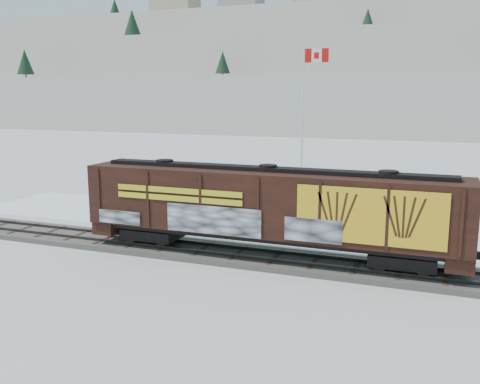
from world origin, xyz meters
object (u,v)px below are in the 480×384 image
at_px(hopper_railcar, 268,205).
at_px(car_dark, 297,213).
at_px(car_silver, 116,200).
at_px(car_white, 239,208).
at_px(flagpole, 303,147).

bearing_deg(hopper_railcar, car_dark, 94.63).
height_order(hopper_railcar, car_silver, hopper_railcar).
bearing_deg(car_white, car_silver, 73.30).
distance_m(hopper_railcar, car_dark, 8.48).
relative_size(hopper_railcar, car_silver, 4.85).
bearing_deg(flagpole, hopper_railcar, -82.34).
relative_size(car_silver, car_white, 0.97).
bearing_deg(car_dark, car_silver, 104.37).
bearing_deg(car_dark, flagpole, 23.55).
xyz_separation_m(flagpole, car_dark, (1.32, -6.60, -3.68)).
distance_m(hopper_railcar, car_white, 9.85).
height_order(flagpole, car_silver, flagpole).
relative_size(flagpole, car_dark, 2.55).
height_order(car_white, car_dark, car_dark).
height_order(flagpole, car_white, flagpole).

